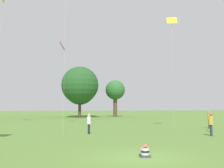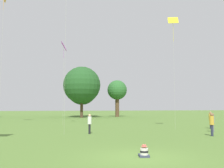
# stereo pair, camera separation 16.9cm
# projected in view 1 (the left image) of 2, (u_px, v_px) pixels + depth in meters

# --- Properties ---
(ground_plane) EXTENTS (300.00, 300.00, 0.00)m
(ground_plane) POSITION_uv_depth(u_px,v_px,m) (140.00, 157.00, 11.48)
(ground_plane) COLOR #567A33
(seated_toddler) EXTENTS (0.54, 0.62, 0.55)m
(seated_toddler) POSITION_uv_depth(u_px,v_px,m) (145.00, 152.00, 11.60)
(seated_toddler) COLOR #383D56
(seated_toddler) RESTS_ON ground
(person_standing_0) EXTENTS (0.35, 0.35, 1.65)m
(person_standing_0) POSITION_uv_depth(u_px,v_px,m) (212.00, 121.00, 23.25)
(person_standing_0) COLOR slate
(person_standing_0) RESTS_ON ground
(person_standing_2) EXTENTS (0.36, 0.36, 1.74)m
(person_standing_2) POSITION_uv_depth(u_px,v_px,m) (209.00, 118.00, 26.99)
(person_standing_2) COLOR #282D42
(person_standing_2) RESTS_ON ground
(person_standing_3) EXTENTS (0.46, 0.46, 1.74)m
(person_standing_3) POSITION_uv_depth(u_px,v_px,m) (211.00, 122.00, 20.04)
(person_standing_3) COLOR #282D42
(person_standing_3) RESTS_ON ground
(person_standing_5) EXTENTS (0.44, 0.44, 1.63)m
(person_standing_5) POSITION_uv_depth(u_px,v_px,m) (89.00, 122.00, 21.61)
(person_standing_5) COLOR black
(person_standing_5) RESTS_ON ground
(kite_0) EXTENTS (1.21, 1.00, 11.63)m
(kite_0) POSITION_uv_depth(u_px,v_px,m) (172.00, 24.00, 27.23)
(kite_0) COLOR yellow
(kite_0) RESTS_ON ground
(kite_3) EXTENTS (0.62, 1.03, 14.53)m
(kite_3) POSITION_uv_depth(u_px,v_px,m) (2.00, 2.00, 28.25)
(kite_3) COLOR orange
(kite_3) RESTS_ON ground
(kite_5) EXTENTS (0.79, 1.31, 10.64)m
(kite_5) POSITION_uv_depth(u_px,v_px,m) (62.00, 48.00, 33.87)
(kite_5) COLOR #B738C6
(kite_5) RESTS_ON ground
(distant_tree_0) EXTENTS (4.48, 4.48, 8.38)m
(distant_tree_0) POSITION_uv_depth(u_px,v_px,m) (115.00, 91.00, 60.21)
(distant_tree_0) COLOR brown
(distant_tree_0) RESTS_ON ground
(distant_tree_1) EXTENTS (7.13, 7.13, 9.87)m
(distant_tree_1) POSITION_uv_depth(u_px,v_px,m) (80.00, 90.00, 61.60)
(distant_tree_1) COLOR brown
(distant_tree_1) RESTS_ON ground
(distant_tree_2) EXTENTS (7.89, 7.89, 10.82)m
(distant_tree_2) POSITION_uv_depth(u_px,v_px,m) (80.00, 85.00, 55.61)
(distant_tree_2) COLOR #473323
(distant_tree_2) RESTS_ON ground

